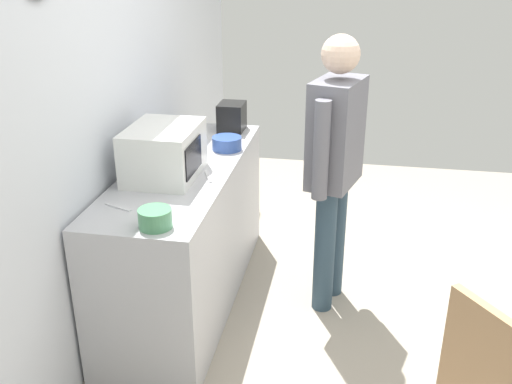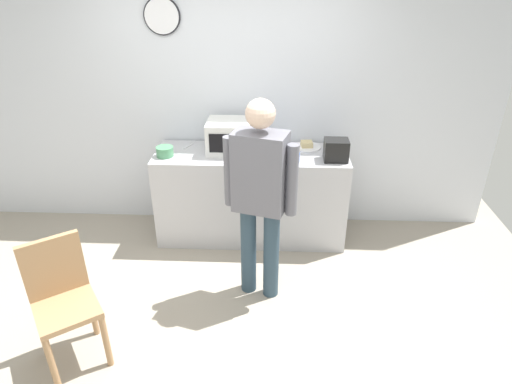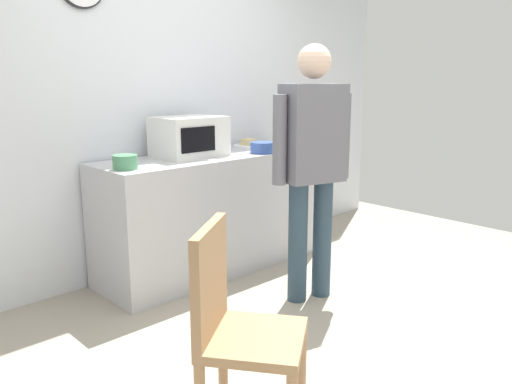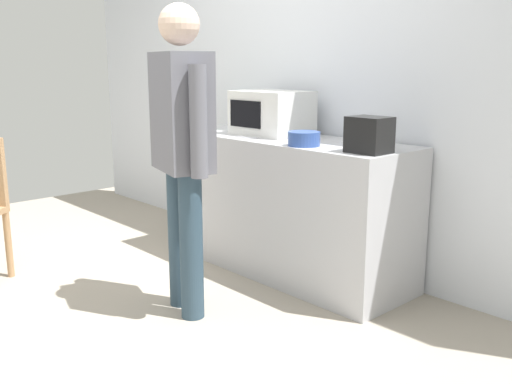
{
  "view_description": "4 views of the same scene",
  "coord_description": "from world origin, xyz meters",
  "views": [
    {
      "loc": [
        -2.9,
        0.2,
        2.16
      ],
      "look_at": [
        0.2,
        0.76,
        0.81
      ],
      "focal_mm": 40.33,
      "sensor_mm": 36.0,
      "label": 1
    },
    {
      "loc": [
        0.46,
        -2.71,
        2.57
      ],
      "look_at": [
        0.31,
        0.75,
        0.75
      ],
      "focal_mm": 31.0,
      "sensor_mm": 36.0,
      "label": 2
    },
    {
      "loc": [
        -2.23,
        -1.87,
        1.5
      ],
      "look_at": [
        0.36,
        0.85,
        0.67
      ],
      "focal_mm": 36.12,
      "sensor_mm": 36.0,
      "label": 3
    },
    {
      "loc": [
        2.95,
        -1.52,
        1.41
      ],
      "look_at": [
        0.44,
        0.79,
        0.65
      ],
      "focal_mm": 40.6,
      "sensor_mm": 36.0,
      "label": 4
    }
  ],
  "objects": [
    {
      "name": "ground_plane",
      "position": [
        0.0,
        0.0,
        0.0
      ],
      "size": [
        6.0,
        6.0,
        0.0
      ],
      "primitive_type": "plane",
      "color": "#9E9384"
    },
    {
      "name": "back_wall",
      "position": [
        -0.0,
        1.6,
        1.3
      ],
      "size": [
        5.4,
        0.13,
        2.6
      ],
      "color": "silver",
      "rests_on": "ground_plane"
    },
    {
      "name": "kitchen_counter",
      "position": [
        0.24,
        1.22,
        0.46
      ],
      "size": [
        1.86,
        0.62,
        0.92
      ],
      "primitive_type": "cube",
      "color": "#B7B7BC",
      "rests_on": "ground_plane"
    },
    {
      "name": "microwave",
      "position": [
        0.07,
        1.27,
        1.07
      ],
      "size": [
        0.5,
        0.39,
        0.3
      ],
      "color": "silver",
      "rests_on": "kitchen_counter"
    },
    {
      "name": "sandwich_plate",
      "position": [
        0.78,
        1.38,
        0.94
      ],
      "size": [
        0.28,
        0.28,
        0.07
      ],
      "color": "white",
      "rests_on": "kitchen_counter"
    },
    {
      "name": "salad_bowl",
      "position": [
        -0.57,
        1.11,
        0.97
      ],
      "size": [
        0.16,
        0.16,
        0.09
      ],
      "primitive_type": "cylinder",
      "color": "#4C8E60",
      "rests_on": "kitchen_counter"
    },
    {
      "name": "cereal_bowl",
      "position": [
        0.6,
        1.03,
        0.97
      ],
      "size": [
        0.19,
        0.19,
        0.09
      ],
      "primitive_type": "cylinder",
      "color": "#33519E",
      "rests_on": "kitchen_counter"
    },
    {
      "name": "toaster",
      "position": [
        1.03,
        1.09,
        1.02
      ],
      "size": [
        0.22,
        0.18,
        0.2
      ],
      "primitive_type": "cube",
      "color": "black",
      "rests_on": "kitchen_counter"
    },
    {
      "name": "fork_utensil",
      "position": [
        -0.39,
        1.37,
        0.93
      ],
      "size": [
        0.08,
        0.17,
        0.01
      ],
      "primitive_type": "cube",
      "rotation": [
        0.0,
        0.0,
        1.19
      ],
      "color": "silver",
      "rests_on": "kitchen_counter"
    },
    {
      "name": "spoon_utensil",
      "position": [
        0.1,
        1.02,
        0.93
      ],
      "size": [
        0.16,
        0.08,
        0.01
      ],
      "primitive_type": "cube",
      "rotation": [
        0.0,
        0.0,
        0.4
      ],
      "color": "silver",
      "rests_on": "kitchen_counter"
    },
    {
      "name": "person_standing",
      "position": [
        0.36,
        0.31,
        1.0
      ],
      "size": [
        0.57,
        0.34,
        1.72
      ],
      "color": "#2C4353",
      "rests_on": "ground_plane"
    }
  ]
}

